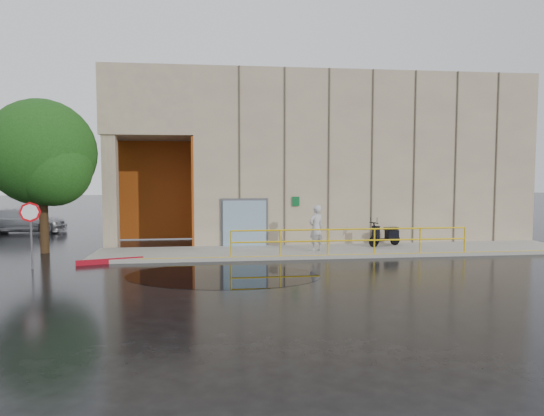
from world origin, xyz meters
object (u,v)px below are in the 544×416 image
(scooter, at_px, (385,229))
(stop_sign, at_px, (30,220))
(tree_near, at_px, (44,157))
(car_c, at_px, (23,221))
(red_curb, at_px, (110,261))
(person, at_px, (316,228))

(scooter, relative_size, stop_sign, 0.73)
(stop_sign, distance_m, tree_near, 4.17)
(scooter, xyz_separation_m, car_c, (-18.19, 8.22, -0.22))
(scooter, relative_size, red_curb, 0.72)
(scooter, distance_m, stop_sign, 14.14)
(car_c, bearing_deg, tree_near, -154.32)
(stop_sign, height_order, car_c, stop_sign)
(red_curb, bearing_deg, car_c, 123.86)
(car_c, xyz_separation_m, tree_near, (3.76, -7.52, 3.36))
(tree_near, bearing_deg, person, -8.58)
(scooter, height_order, red_curb, scooter)
(red_curb, relative_size, car_c, 0.51)
(person, height_order, scooter, person)
(stop_sign, distance_m, red_curb, 3.09)
(car_c, distance_m, tree_near, 9.06)
(red_curb, xyz_separation_m, tree_near, (-3.09, 2.68, 3.95))
(scooter, bearing_deg, person, 175.03)
(tree_near, bearing_deg, car_c, 116.53)
(stop_sign, height_order, tree_near, tree_near)
(scooter, xyz_separation_m, tree_near, (-14.44, 0.69, 3.14))
(red_curb, distance_m, tree_near, 5.68)
(red_curb, height_order, car_c, car_c)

